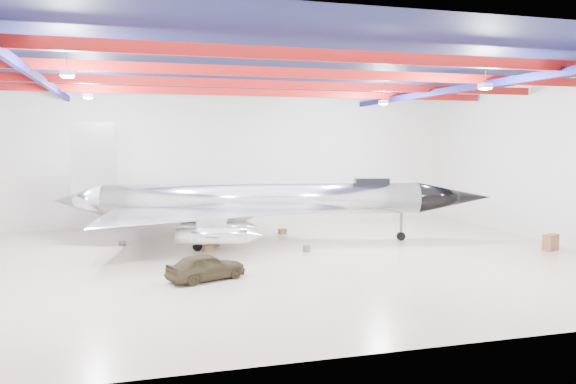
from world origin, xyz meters
name	(u,v)px	position (x,y,z in m)	size (l,w,h in m)	color
floor	(268,260)	(0.00, 0.00, 0.00)	(40.00, 40.00, 0.00)	beige
wall_back	(225,158)	(0.00, 15.00, 5.50)	(40.00, 40.00, 0.00)	silver
wall_right	(558,162)	(20.00, 0.00, 5.50)	(30.00, 30.00, 0.00)	silver
ceiling	(267,68)	(0.00, 0.00, 11.00)	(40.00, 40.00, 0.00)	#0A0F38
ceiling_structure	(267,80)	(0.00, 0.00, 10.32)	(39.50, 29.50, 1.08)	maroon
jet_aircraft	(263,204)	(1.00, 5.64, 2.67)	(29.63, 19.95, 8.13)	silver
jeep	(206,267)	(-4.08, -3.76, 0.68)	(1.60, 3.97, 1.35)	#39311C
desk	(551,242)	(17.86, -2.05, 0.52)	(1.13, 0.56, 1.03)	brown
crate_ply	(214,244)	(-2.45, 4.87, 0.20)	(0.57, 0.45, 0.40)	olive
engine_drum	(307,248)	(2.90, 1.75, 0.21)	(0.46, 0.46, 0.42)	#59595B
parts_bin	(282,231)	(3.23, 8.73, 0.19)	(0.54, 0.44, 0.38)	olive
crate_small	(122,243)	(-8.23, 7.25, 0.14)	(0.40, 0.32, 0.28)	#59595B
oil_barrel	(208,248)	(-3.02, 3.62, 0.19)	(0.54, 0.43, 0.38)	olive
spares_box	(230,229)	(-0.37, 10.93, 0.19)	(0.43, 0.43, 0.39)	#59595B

